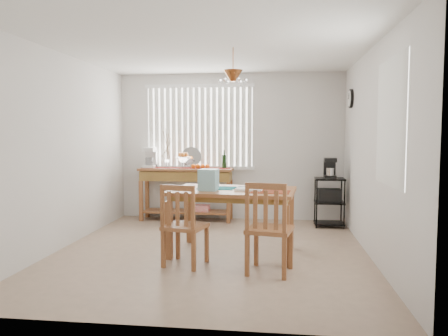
# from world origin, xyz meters

# --- Properties ---
(ground) EXTENTS (4.00, 4.50, 0.01)m
(ground) POSITION_xyz_m (0.00, 0.00, -0.01)
(ground) COLOR tan
(room_shell) EXTENTS (4.20, 4.70, 2.70)m
(room_shell) POSITION_xyz_m (0.00, 0.02, 1.69)
(room_shell) COLOR silver
(room_shell) RESTS_ON ground
(sideboard) EXTENTS (1.65, 0.46, 0.93)m
(sideboard) POSITION_xyz_m (-0.74, 2.00, 0.70)
(sideboard) COLOR #925831
(sideboard) RESTS_ON ground
(sideboard_items) EXTENTS (1.56, 0.39, 0.71)m
(sideboard_items) POSITION_xyz_m (-1.01, 2.01, 1.07)
(sideboard_items) COLOR #66110D
(sideboard_items) RESTS_ON sideboard
(wire_cart) EXTENTS (0.47, 0.38, 0.81)m
(wire_cart) POSITION_xyz_m (1.70, 1.76, 0.49)
(wire_cart) COLOR black
(wire_cart) RESTS_ON ground
(cart_items) EXTENTS (0.19, 0.23, 0.33)m
(cart_items) POSITION_xyz_m (1.70, 1.76, 0.96)
(cart_items) COLOR black
(cart_items) RESTS_ON wire_cart
(dining_table) EXTENTS (1.63, 1.14, 0.83)m
(dining_table) POSITION_xyz_m (0.29, -0.05, 0.73)
(dining_table) COLOR #925831
(dining_table) RESTS_ON ground
(table_items) EXTENTS (1.19, 0.66, 0.26)m
(table_items) POSITION_xyz_m (0.12, -0.17, 0.93)
(table_items) COLOR #13686E
(table_items) RESTS_ON dining_table
(chair_left) EXTENTS (0.53, 0.53, 0.96)m
(chair_left) POSITION_xyz_m (-0.22, -0.65, 0.47)
(chair_left) COLOR #925831
(chair_left) RESTS_ON ground
(chair_right) EXTENTS (0.55, 0.55, 1.02)m
(chair_right) POSITION_xyz_m (0.76, -0.82, 0.50)
(chair_right) COLOR #925831
(chair_right) RESTS_ON ground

